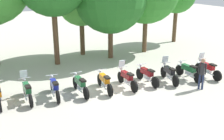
# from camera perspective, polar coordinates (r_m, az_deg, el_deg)

# --- Properties ---
(ground_plane) EXTENTS (80.00, 80.00, 0.00)m
(ground_plane) POSITION_cam_1_polar(r_m,az_deg,el_deg) (14.51, 0.81, -3.94)
(ground_plane) COLOR #BCB7A8
(motorcycle_1) EXTENTS (0.62, 2.19, 1.37)m
(motorcycle_1) POSITION_cam_1_polar(r_m,az_deg,el_deg) (13.56, -17.47, -4.16)
(motorcycle_1) COLOR black
(motorcycle_1) RESTS_ON ground_plane
(motorcycle_2) EXTENTS (0.62, 2.19, 0.99)m
(motorcycle_2) POSITION_cam_1_polar(r_m,az_deg,el_deg) (13.63, -12.04, -3.63)
(motorcycle_2) COLOR black
(motorcycle_2) RESTS_ON ground_plane
(motorcycle_3) EXTENTS (0.62, 2.19, 0.99)m
(motorcycle_3) POSITION_cam_1_polar(r_m,az_deg,el_deg) (13.81, -6.73, -3.04)
(motorcycle_3) COLOR black
(motorcycle_3) RESTS_ON ground_plane
(motorcycle_4) EXTENTS (0.62, 2.19, 0.99)m
(motorcycle_4) POSITION_cam_1_polar(r_m,az_deg,el_deg) (14.11, -1.60, -2.43)
(motorcycle_4) COLOR black
(motorcycle_4) RESTS_ON ground_plane
(motorcycle_5) EXTENTS (0.62, 2.19, 1.37)m
(motorcycle_5) POSITION_cam_1_polar(r_m,az_deg,el_deg) (14.57, 3.14, -1.70)
(motorcycle_5) COLOR black
(motorcycle_5) RESTS_ON ground_plane
(motorcycle_6) EXTENTS (0.62, 2.19, 0.99)m
(motorcycle_6) POSITION_cam_1_polar(r_m,az_deg,el_deg) (15.21, 7.37, -1.00)
(motorcycle_6) COLOR black
(motorcycle_6) RESTS_ON ground_plane
(motorcycle_7) EXTENTS (0.71, 2.17, 1.37)m
(motorcycle_7) POSITION_cam_1_polar(r_m,az_deg,el_deg) (15.68, 11.95, -0.60)
(motorcycle_7) COLOR black
(motorcycle_7) RESTS_ON ground_plane
(motorcycle_8) EXTENTS (0.62, 2.19, 0.99)m
(motorcycle_8) POSITION_cam_1_polar(r_m,az_deg,el_deg) (16.36, 15.82, -0.16)
(motorcycle_8) COLOR black
(motorcycle_8) RESTS_ON ground_plane
(motorcycle_9) EXTENTS (0.62, 2.19, 1.37)m
(motorcycle_9) POSITION_cam_1_polar(r_m,az_deg,el_deg) (17.07, 19.50, 0.30)
(motorcycle_9) COLOR black
(motorcycle_9) RESTS_ON ground_plane
(person_0) EXTENTS (0.34, 0.34, 1.71)m
(person_0) POSITION_cam_1_polar(r_m,az_deg,el_deg) (14.85, 18.48, -0.29)
(person_0) COLOR #232D4C
(person_0) RESTS_ON ground_plane
(tree_3) EXTENTS (3.56, 3.56, 5.79)m
(tree_3) POSITION_cam_1_polar(r_m,az_deg,el_deg) (20.57, -6.56, 14.09)
(tree_3) COLOR brown
(tree_3) RESTS_ON ground_plane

